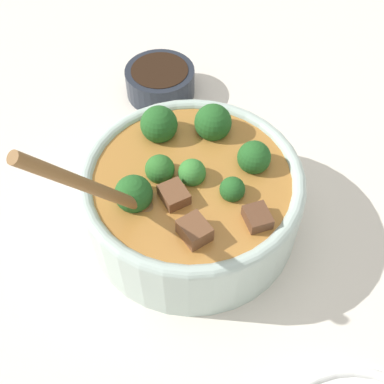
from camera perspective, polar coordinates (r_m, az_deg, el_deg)
name	(u,v)px	position (r m, az deg, el deg)	size (l,w,h in m)	color
ground_plane	(192,221)	(0.59, 0.00, -3.43)	(4.00, 4.00, 0.00)	silver
stew_bowl	(192,194)	(0.54, -0.05, -0.23)	(0.25, 0.29, 0.23)	#B2C6BC
condiment_bowl	(160,80)	(0.73, -3.79, 13.10)	(0.10, 0.10, 0.04)	#232833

